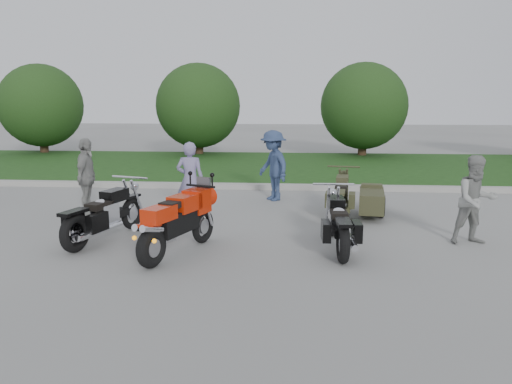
# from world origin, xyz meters

# --- Properties ---
(ground) EXTENTS (80.00, 80.00, 0.00)m
(ground) POSITION_xyz_m (0.00, 0.00, 0.00)
(ground) COLOR #999893
(ground) RESTS_ON ground
(curb) EXTENTS (60.00, 0.30, 0.15)m
(curb) POSITION_xyz_m (0.00, 6.00, 0.07)
(curb) COLOR #A3A29A
(curb) RESTS_ON ground
(grass_strip) EXTENTS (60.00, 8.00, 0.14)m
(grass_strip) POSITION_xyz_m (0.00, 10.15, 0.07)
(grass_strip) COLOR #2E6021
(grass_strip) RESTS_ON ground
(tree_far_left) EXTENTS (3.60, 3.60, 4.00)m
(tree_far_left) POSITION_xyz_m (-10.00, 13.50, 2.19)
(tree_far_left) COLOR #3F2B1C
(tree_far_left) RESTS_ON ground
(tree_mid_left) EXTENTS (3.60, 3.60, 4.00)m
(tree_mid_left) POSITION_xyz_m (-3.00, 13.50, 2.19)
(tree_mid_left) COLOR #3F2B1C
(tree_mid_left) RESTS_ON ground
(tree_mid_right) EXTENTS (3.60, 3.60, 4.00)m
(tree_mid_right) POSITION_xyz_m (4.00, 13.50, 2.19)
(tree_mid_right) COLOR #3F2B1C
(tree_mid_right) RESTS_ON ground
(sportbike_red) EXTENTS (0.94, 2.03, 1.01)m
(sportbike_red) POSITION_xyz_m (-0.76, -0.07, 0.59)
(sportbike_red) COLOR black
(sportbike_red) RESTS_ON ground
(cruiser_left) EXTENTS (0.79, 2.24, 0.88)m
(cruiser_left) POSITION_xyz_m (-2.30, 0.63, 0.45)
(cruiser_left) COLOR black
(cruiser_left) RESTS_ON ground
(cruiser_right) EXTENTS (0.40, 2.20, 0.85)m
(cruiser_right) POSITION_xyz_m (1.91, 0.41, 0.43)
(cruiser_right) COLOR black
(cruiser_right) RESTS_ON ground
(cruiser_sidecar) EXTENTS (1.21, 2.15, 0.83)m
(cruiser_sidecar) POSITION_xyz_m (2.56, 2.89, 0.39)
(cruiser_sidecar) COLOR black
(cruiser_sidecar) RESTS_ON ground
(person_stripe) EXTENTS (0.61, 0.41, 1.65)m
(person_stripe) POSITION_xyz_m (-1.08, 2.54, 0.83)
(person_stripe) COLOR #827AA6
(person_stripe) RESTS_ON ground
(person_grey) EXTENTS (0.87, 0.74, 1.59)m
(person_grey) POSITION_xyz_m (4.35, 0.99, 0.79)
(person_grey) COLOR gray
(person_grey) RESTS_ON ground
(person_denim) EXTENTS (1.18, 1.31, 1.77)m
(person_denim) POSITION_xyz_m (0.61, 4.52, 0.88)
(person_denim) COLOR navy
(person_denim) RESTS_ON ground
(person_back) EXTENTS (0.52, 1.04, 1.70)m
(person_back) POSITION_xyz_m (-3.41, 2.61, 0.85)
(person_back) COLOR gray
(person_back) RESTS_ON ground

